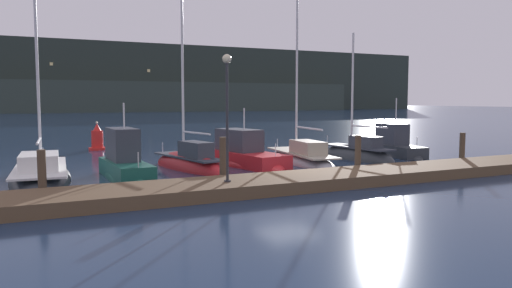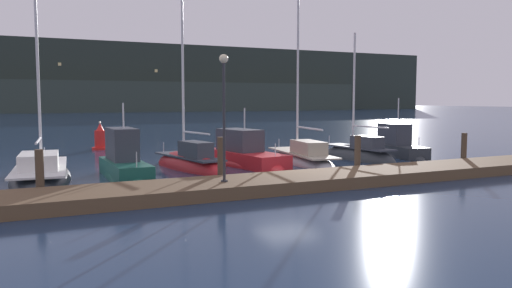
{
  "view_description": "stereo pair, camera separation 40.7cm",
  "coord_description": "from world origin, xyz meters",
  "px_view_note": "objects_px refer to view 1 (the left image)",
  "views": [
    {
      "loc": [
        -10.64,
        -18.6,
        3.36
      ],
      "look_at": [
        0.0,
        3.16,
        1.2
      ],
      "focal_mm": 35.0,
      "sensor_mm": 36.0,
      "label": 1
    },
    {
      "loc": [
        -10.27,
        -18.78,
        3.36
      ],
      "look_at": [
        0.0,
        3.16,
        1.2
      ],
      "focal_mm": 35.0,
      "sensor_mm": 36.0,
      "label": 2
    }
  ],
  "objects_px": {
    "sailboat_berth_1": "(41,177)",
    "motorboat_berth_2": "(125,170)",
    "sailboat_berth_5": "(301,160)",
    "motorboat_berth_7": "(395,150)",
    "motorboat_berth_4": "(245,160)",
    "sailboat_berth_3": "(189,167)",
    "channel_buoy": "(97,139)",
    "dock_lamppost": "(227,98)",
    "sailboat_berth_6": "(357,157)"
  },
  "relations": [
    {
      "from": "sailboat_berth_3",
      "to": "motorboat_berth_2",
      "type": "bearing_deg",
      "value": -156.43
    },
    {
      "from": "sailboat_berth_1",
      "to": "dock_lamppost",
      "type": "distance_m",
      "value": 9.17
    },
    {
      "from": "sailboat_berth_6",
      "to": "channel_buoy",
      "type": "distance_m",
      "value": 17.24
    },
    {
      "from": "sailboat_berth_5",
      "to": "dock_lamppost",
      "type": "distance_m",
      "value": 10.18
    },
    {
      "from": "sailboat_berth_5",
      "to": "motorboat_berth_7",
      "type": "bearing_deg",
      "value": 2.63
    },
    {
      "from": "motorboat_berth_4",
      "to": "channel_buoy",
      "type": "height_order",
      "value": "motorboat_berth_4"
    },
    {
      "from": "motorboat_berth_4",
      "to": "sailboat_berth_6",
      "type": "relative_size",
      "value": 0.8
    },
    {
      "from": "motorboat_berth_4",
      "to": "dock_lamppost",
      "type": "xyz_separation_m",
      "value": [
        -3.86,
        -6.94,
        3.13
      ]
    },
    {
      "from": "sailboat_berth_6",
      "to": "dock_lamppost",
      "type": "xyz_separation_m",
      "value": [
        -10.57,
        -6.34,
        3.3
      ]
    },
    {
      "from": "sailboat_berth_5",
      "to": "motorboat_berth_7",
      "type": "distance_m",
      "value": 6.76
    },
    {
      "from": "sailboat_berth_1",
      "to": "motorboat_berth_4",
      "type": "distance_m",
      "value": 9.7
    },
    {
      "from": "sailboat_berth_1",
      "to": "sailboat_berth_3",
      "type": "height_order",
      "value": "sailboat_berth_1"
    },
    {
      "from": "sailboat_berth_6",
      "to": "sailboat_berth_1",
      "type": "bearing_deg",
      "value": -179.78
    },
    {
      "from": "sailboat_berth_1",
      "to": "motorboat_berth_2",
      "type": "bearing_deg",
      "value": -16.45
    },
    {
      "from": "sailboat_berth_3",
      "to": "channel_buoy",
      "type": "xyz_separation_m",
      "value": [
        -2.55,
        11.64,
        0.58
      ]
    },
    {
      "from": "sailboat_berth_3",
      "to": "dock_lamppost",
      "type": "bearing_deg",
      "value": -96.94
    },
    {
      "from": "motorboat_berth_2",
      "to": "channel_buoy",
      "type": "distance_m",
      "value": 13.13
    },
    {
      "from": "channel_buoy",
      "to": "dock_lamppost",
      "type": "xyz_separation_m",
      "value": [
        1.72,
        -18.4,
        2.7
      ]
    },
    {
      "from": "sailboat_berth_5",
      "to": "motorboat_berth_7",
      "type": "relative_size",
      "value": 1.93
    },
    {
      "from": "sailboat_berth_1",
      "to": "sailboat_berth_6",
      "type": "bearing_deg",
      "value": 0.22
    },
    {
      "from": "dock_lamppost",
      "to": "motorboat_berth_4",
      "type": "bearing_deg",
      "value": 60.89
    },
    {
      "from": "sailboat_berth_6",
      "to": "channel_buoy",
      "type": "height_order",
      "value": "sailboat_berth_6"
    },
    {
      "from": "channel_buoy",
      "to": "dock_lamppost",
      "type": "height_order",
      "value": "dock_lamppost"
    },
    {
      "from": "sailboat_berth_3",
      "to": "sailboat_berth_5",
      "type": "xyz_separation_m",
      "value": [
        6.22,
        -0.19,
        0.02
      ]
    },
    {
      "from": "motorboat_berth_7",
      "to": "sailboat_berth_6",
      "type": "bearing_deg",
      "value": -170.42
    },
    {
      "from": "motorboat_berth_4",
      "to": "sailboat_berth_5",
      "type": "distance_m",
      "value": 3.21
    },
    {
      "from": "sailboat_berth_3",
      "to": "sailboat_berth_5",
      "type": "height_order",
      "value": "sailboat_berth_5"
    },
    {
      "from": "motorboat_berth_2",
      "to": "motorboat_berth_4",
      "type": "distance_m",
      "value": 6.59
    },
    {
      "from": "motorboat_berth_2",
      "to": "channel_buoy",
      "type": "relative_size",
      "value": 2.71
    },
    {
      "from": "sailboat_berth_5",
      "to": "channel_buoy",
      "type": "height_order",
      "value": "sailboat_berth_5"
    },
    {
      "from": "sailboat_berth_1",
      "to": "motorboat_berth_4",
      "type": "height_order",
      "value": "sailboat_berth_1"
    },
    {
      "from": "sailboat_berth_5",
      "to": "sailboat_berth_3",
      "type": "bearing_deg",
      "value": 178.25
    },
    {
      "from": "sailboat_berth_1",
      "to": "motorboat_berth_4",
      "type": "bearing_deg",
      "value": 3.89
    },
    {
      "from": "motorboat_berth_7",
      "to": "channel_buoy",
      "type": "bearing_deg",
      "value": 143.43
    },
    {
      "from": "motorboat_berth_4",
      "to": "motorboat_berth_7",
      "type": "height_order",
      "value": "motorboat_berth_7"
    },
    {
      "from": "sailboat_berth_1",
      "to": "motorboat_berth_7",
      "type": "xyz_separation_m",
      "value": [
        19.61,
        0.61,
        0.24
      ]
    },
    {
      "from": "sailboat_berth_1",
      "to": "channel_buoy",
      "type": "xyz_separation_m",
      "value": [
        4.09,
        12.13,
        0.59
      ]
    },
    {
      "from": "motorboat_berth_2",
      "to": "sailboat_berth_3",
      "type": "distance_m",
      "value": 3.66
    },
    {
      "from": "sailboat_berth_3",
      "to": "sailboat_berth_5",
      "type": "relative_size",
      "value": 0.96
    },
    {
      "from": "sailboat_berth_1",
      "to": "sailboat_berth_5",
      "type": "relative_size",
      "value": 1.01
    },
    {
      "from": "sailboat_berth_1",
      "to": "motorboat_berth_2",
      "type": "xyz_separation_m",
      "value": [
        3.29,
        -0.97,
        0.23
      ]
    },
    {
      "from": "sailboat_berth_3",
      "to": "motorboat_berth_4",
      "type": "distance_m",
      "value": 3.05
    },
    {
      "from": "sailboat_berth_5",
      "to": "sailboat_berth_6",
      "type": "relative_size",
      "value": 1.21
    },
    {
      "from": "motorboat_berth_4",
      "to": "motorboat_berth_7",
      "type": "relative_size",
      "value": 1.27
    },
    {
      "from": "sailboat_berth_1",
      "to": "sailboat_berth_5",
      "type": "xyz_separation_m",
      "value": [
        12.86,
        0.3,
        0.02
      ]
    },
    {
      "from": "sailboat_berth_5",
      "to": "sailboat_berth_6",
      "type": "bearing_deg",
      "value": -3.8
    },
    {
      "from": "sailboat_berth_3",
      "to": "motorboat_berth_4",
      "type": "bearing_deg",
      "value": 3.2
    },
    {
      "from": "sailboat_berth_5",
      "to": "motorboat_berth_2",
      "type": "bearing_deg",
      "value": -172.45
    },
    {
      "from": "sailboat_berth_1",
      "to": "channel_buoy",
      "type": "distance_m",
      "value": 12.81
    },
    {
      "from": "motorboat_berth_2",
      "to": "dock_lamppost",
      "type": "distance_m",
      "value": 6.63
    }
  ]
}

